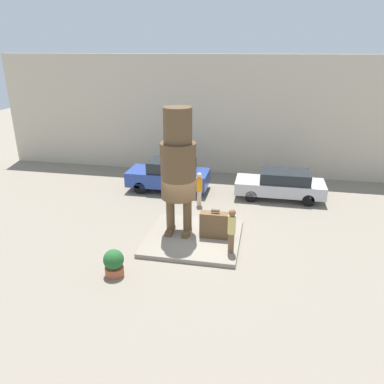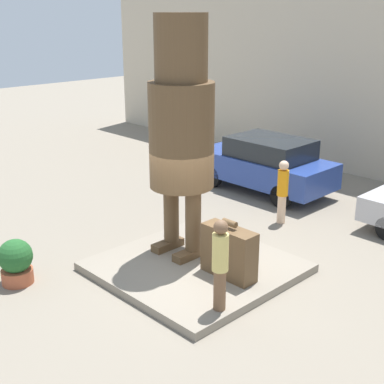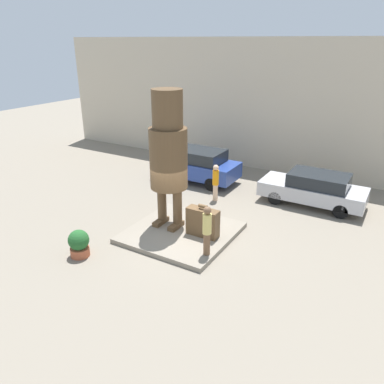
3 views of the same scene
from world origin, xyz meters
TOP-DOWN VIEW (x-y plane):
  - ground_plane at (0.00, 0.00)m, footprint 60.00×60.00m
  - pedestal at (0.00, 0.00)m, footprint 3.73×3.71m
  - building_backdrop at (0.00, 9.13)m, footprint 28.00×0.60m
  - statue_figure at (-0.64, 0.20)m, footprint 1.38×1.38m
  - giant_suitcase at (0.86, 0.09)m, footprint 1.19×0.43m
  - tourist at (1.61, -0.99)m, footprint 0.29×0.29m
  - parked_car_blue at (-2.37, 5.32)m, footprint 4.32×1.89m
  - parked_car_silver at (3.54, 5.31)m, footprint 4.48×1.81m
  - planter_pot at (-2.17, -3.00)m, footprint 0.70×0.70m
  - worker_hivis at (-0.40, 3.55)m, footprint 0.29×0.29m

SIDE VIEW (x-z plane):
  - ground_plane at x=0.00m, z-range 0.00..0.00m
  - pedestal at x=0.00m, z-range 0.00..0.18m
  - planter_pot at x=-2.17m, z-range 0.01..0.96m
  - giant_suitcase at x=0.86m, z-range 0.09..1.32m
  - parked_car_silver at x=3.54m, z-range 0.04..1.51m
  - parked_car_blue at x=-2.37m, z-range 0.04..1.72m
  - worker_hivis at x=-0.40m, z-range 0.08..1.78m
  - tourist at x=1.61m, z-range 0.26..1.99m
  - statue_figure at x=-0.64m, z-range 0.61..5.72m
  - building_backdrop at x=0.00m, z-range 0.00..6.96m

